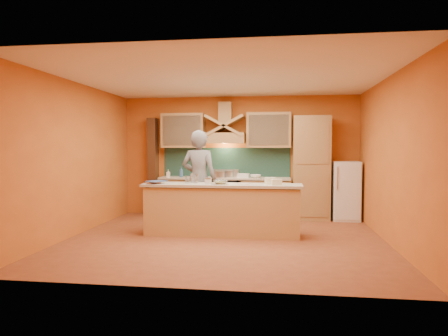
# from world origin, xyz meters

# --- Properties ---
(floor) EXTENTS (5.50, 5.00, 0.01)m
(floor) POSITION_xyz_m (0.00, 0.00, 0.00)
(floor) COLOR brown
(floor) RESTS_ON ground
(ceiling) EXTENTS (5.50, 5.00, 0.01)m
(ceiling) POSITION_xyz_m (0.00, 0.00, 2.80)
(ceiling) COLOR white
(ceiling) RESTS_ON wall_back
(wall_back) EXTENTS (5.50, 0.02, 2.80)m
(wall_back) POSITION_xyz_m (0.00, 2.50, 1.40)
(wall_back) COLOR #C96A27
(wall_back) RESTS_ON floor
(wall_front) EXTENTS (5.50, 0.02, 2.80)m
(wall_front) POSITION_xyz_m (0.00, -2.50, 1.40)
(wall_front) COLOR #C96A27
(wall_front) RESTS_ON floor
(wall_left) EXTENTS (0.02, 5.00, 2.80)m
(wall_left) POSITION_xyz_m (-2.75, 0.00, 1.40)
(wall_left) COLOR #C96A27
(wall_left) RESTS_ON floor
(wall_right) EXTENTS (0.02, 5.00, 2.80)m
(wall_right) POSITION_xyz_m (2.75, 0.00, 1.40)
(wall_right) COLOR #C96A27
(wall_right) RESTS_ON floor
(base_cabinet_left) EXTENTS (1.10, 0.60, 0.86)m
(base_cabinet_left) POSITION_xyz_m (-1.25, 2.20, 0.43)
(base_cabinet_left) COLOR #AD824F
(base_cabinet_left) RESTS_ON floor
(base_cabinet_right) EXTENTS (1.10, 0.60, 0.86)m
(base_cabinet_right) POSITION_xyz_m (0.65, 2.20, 0.43)
(base_cabinet_right) COLOR #AD824F
(base_cabinet_right) RESTS_ON floor
(counter_top) EXTENTS (3.00, 0.62, 0.04)m
(counter_top) POSITION_xyz_m (-0.30, 2.20, 0.90)
(counter_top) COLOR #BEB4A0
(counter_top) RESTS_ON base_cabinet_left
(stove) EXTENTS (0.60, 0.58, 0.90)m
(stove) POSITION_xyz_m (-0.30, 2.20, 0.45)
(stove) COLOR black
(stove) RESTS_ON floor
(backsplash) EXTENTS (3.00, 0.03, 0.70)m
(backsplash) POSITION_xyz_m (-0.30, 2.48, 1.25)
(backsplash) COLOR #183630
(backsplash) RESTS_ON wall_back
(range_hood) EXTENTS (0.92, 0.50, 0.24)m
(range_hood) POSITION_xyz_m (-0.30, 2.25, 1.82)
(range_hood) COLOR #AD824F
(range_hood) RESTS_ON wall_back
(hood_chimney) EXTENTS (0.30, 0.30, 0.50)m
(hood_chimney) POSITION_xyz_m (-0.30, 2.35, 2.40)
(hood_chimney) COLOR #AD824F
(hood_chimney) RESTS_ON wall_back
(upper_cabinet_left) EXTENTS (1.00, 0.35, 0.80)m
(upper_cabinet_left) POSITION_xyz_m (-1.30, 2.33, 2.00)
(upper_cabinet_left) COLOR #AD824F
(upper_cabinet_left) RESTS_ON wall_back
(upper_cabinet_right) EXTENTS (1.00, 0.35, 0.80)m
(upper_cabinet_right) POSITION_xyz_m (0.70, 2.33, 2.00)
(upper_cabinet_right) COLOR #AD824F
(upper_cabinet_right) RESTS_ON wall_back
(pantry_column) EXTENTS (0.80, 0.60, 2.30)m
(pantry_column) POSITION_xyz_m (1.65, 2.20, 1.15)
(pantry_column) COLOR #AD824F
(pantry_column) RESTS_ON floor
(fridge) EXTENTS (0.58, 0.60, 1.30)m
(fridge) POSITION_xyz_m (2.40, 2.20, 0.65)
(fridge) COLOR white
(fridge) RESTS_ON floor
(trim_column_left) EXTENTS (0.20, 0.30, 2.30)m
(trim_column_left) POSITION_xyz_m (-2.05, 2.35, 1.15)
(trim_column_left) COLOR #472816
(trim_column_left) RESTS_ON floor
(island_body) EXTENTS (2.80, 0.55, 0.88)m
(island_body) POSITION_xyz_m (-0.10, 0.30, 0.44)
(island_body) COLOR tan
(island_body) RESTS_ON floor
(island_top) EXTENTS (2.90, 0.62, 0.05)m
(island_top) POSITION_xyz_m (-0.10, 0.30, 0.92)
(island_top) COLOR #BEB4A0
(island_top) RESTS_ON island_body
(person) EXTENTS (0.77, 0.57, 1.95)m
(person) POSITION_xyz_m (-0.63, 0.85, 0.97)
(person) COLOR slate
(person) RESTS_ON floor
(pot_large) EXTENTS (0.34, 0.34, 0.15)m
(pot_large) POSITION_xyz_m (-0.40, 2.09, 0.97)
(pot_large) COLOR #B2B0B7
(pot_large) RESTS_ON stove
(pot_small) EXTENTS (0.26, 0.26, 0.15)m
(pot_small) POSITION_xyz_m (-0.20, 2.20, 0.98)
(pot_small) COLOR #ACACB3
(pot_small) RESTS_ON stove
(soap_bottle_a) EXTENTS (0.10, 0.10, 0.18)m
(soap_bottle_a) POSITION_xyz_m (-1.58, 1.99, 1.01)
(soap_bottle_a) COLOR silver
(soap_bottle_a) RESTS_ON counter_top
(soap_bottle_b) EXTENTS (0.13, 0.13, 0.24)m
(soap_bottle_b) POSITION_xyz_m (-1.30, 2.11, 1.04)
(soap_bottle_b) COLOR #345A91
(soap_bottle_b) RESTS_ON counter_top
(bowl_back) EXTENTS (0.30, 0.30, 0.07)m
(bowl_back) POSITION_xyz_m (0.41, 2.12, 0.96)
(bowl_back) COLOR white
(bowl_back) RESTS_ON counter_top
(dish_rack) EXTENTS (0.27, 0.22, 0.09)m
(dish_rack) POSITION_xyz_m (0.14, 2.15, 0.97)
(dish_rack) COLOR white
(dish_rack) RESTS_ON counter_top
(book_lower) EXTENTS (0.34, 0.40, 0.03)m
(book_lower) POSITION_xyz_m (-1.48, 0.22, 0.96)
(book_lower) COLOR #A3573A
(book_lower) RESTS_ON island_top
(book_upper) EXTENTS (0.40, 0.43, 0.03)m
(book_upper) POSITION_xyz_m (-1.42, 0.28, 0.98)
(book_upper) COLOR #394F7E
(book_upper) RESTS_ON island_top
(jar_large) EXTENTS (0.16, 0.16, 0.17)m
(jar_large) POSITION_xyz_m (-0.64, 0.41, 1.03)
(jar_large) COLOR white
(jar_large) RESTS_ON island_top
(jar_small) EXTENTS (0.13, 0.13, 0.14)m
(jar_small) POSITION_xyz_m (-0.75, 0.38, 1.01)
(jar_small) COLOR white
(jar_small) RESTS_ON island_top
(kitchen_scale) EXTENTS (0.13, 0.13, 0.10)m
(kitchen_scale) POSITION_xyz_m (-0.34, 0.22, 0.99)
(kitchen_scale) COLOR silver
(kitchen_scale) RESTS_ON island_top
(mixing_bowl) EXTENTS (0.29, 0.29, 0.07)m
(mixing_bowl) POSITION_xyz_m (-0.12, 0.27, 0.98)
(mixing_bowl) COLOR white
(mixing_bowl) RESTS_ON island_top
(cloth) EXTENTS (0.23, 0.18, 0.01)m
(cloth) POSITION_xyz_m (0.29, 0.34, 0.95)
(cloth) COLOR beige
(cloth) RESTS_ON island_top
(grocery_bag_a) EXTENTS (0.22, 0.19, 0.12)m
(grocery_bag_a) POSITION_xyz_m (0.78, 0.37, 1.00)
(grocery_bag_a) COLOR #ECEBC2
(grocery_bag_a) RESTS_ON island_top
(grocery_bag_b) EXTENTS (0.19, 0.16, 0.11)m
(grocery_bag_b) POSITION_xyz_m (0.89, 0.17, 1.00)
(grocery_bag_b) COLOR #EDE7C3
(grocery_bag_b) RESTS_ON island_top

